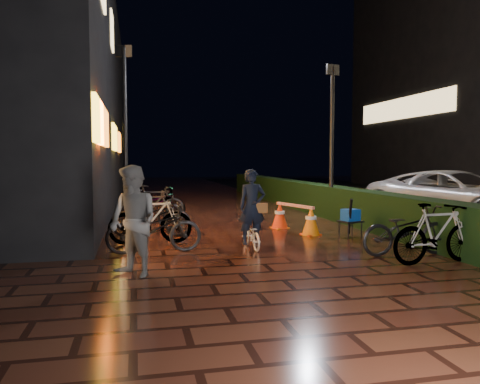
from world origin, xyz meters
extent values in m
plane|color=#381911|center=(0.00, 0.00, 0.00)|extent=(80.00, 80.00, 0.00)
cube|color=black|center=(3.30, 8.00, 0.50)|extent=(0.70, 20.00, 1.00)
imported|color=#57575A|center=(-2.78, -0.93, 0.88)|extent=(1.06, 1.08, 1.75)
imported|color=silver|center=(6.71, 3.95, 0.76)|extent=(4.27, 5.93, 1.50)
cube|color=yellow|center=(-3.45, 1.50, 2.60)|extent=(0.08, 2.00, 0.90)
cube|color=orange|center=(-3.45, 3.00, 2.60)|extent=(0.08, 3.00, 0.90)
cube|color=yellow|center=(-3.45, 9.00, 2.60)|extent=(0.08, 2.80, 0.90)
cube|color=orange|center=(-3.45, 14.00, 2.60)|extent=(0.08, 2.20, 0.90)
cube|color=#FFD88C|center=(-3.45, 8.50, 6.20)|extent=(0.06, 1.20, 1.20)
cube|color=black|center=(17.50, 18.00, 7.00)|extent=(8.00, 14.00, 14.00)
cube|color=#FFD88C|center=(13.45, 18.00, 5.00)|extent=(0.06, 10.00, 1.30)
cylinder|color=black|center=(3.04, 4.82, 2.30)|extent=(0.15, 0.15, 4.59)
cube|color=black|center=(3.04, 4.82, 4.50)|extent=(0.45, 0.18, 0.31)
cylinder|color=black|center=(-3.04, 6.88, 2.65)|extent=(0.17, 0.17, 5.31)
cube|color=black|center=(-3.04, 6.88, 5.20)|extent=(0.52, 0.19, 0.36)
imported|color=white|center=(-0.43, 0.93, 0.30)|extent=(0.44, 1.16, 0.60)
imported|color=black|center=(-0.42, 0.84, 0.87)|extent=(0.57, 0.39, 1.53)
cube|color=brown|center=(-0.25, 0.83, 0.85)|extent=(0.27, 0.13, 0.20)
cone|color=orange|center=(1.41, 2.28, 0.35)|extent=(0.44, 0.44, 0.71)
cone|color=#FE380D|center=(1.01, 3.53, 0.35)|extent=(0.44, 0.44, 0.71)
cube|color=#FF410D|center=(1.41, 2.28, 0.02)|extent=(0.48, 0.48, 0.03)
cube|color=orange|center=(1.01, 3.53, 0.02)|extent=(0.48, 0.48, 0.03)
cube|color=red|center=(1.21, 2.90, 0.67)|extent=(0.53, 1.46, 0.07)
cube|color=black|center=(2.23, 1.83, 0.37)|extent=(0.59, 0.53, 0.04)
cylinder|color=black|center=(2.08, 1.62, 0.17)|extent=(0.03, 0.03, 0.35)
cylinder|color=black|center=(2.47, 1.73, 0.17)|extent=(0.03, 0.03, 0.35)
cylinder|color=black|center=(2.00, 1.94, 0.17)|extent=(0.03, 0.03, 0.35)
cylinder|color=black|center=(2.38, 2.05, 0.17)|extent=(0.03, 0.03, 0.35)
cube|color=#0D42B3|center=(2.23, 1.83, 0.52)|extent=(0.43, 0.40, 0.27)
cylinder|color=black|center=(2.14, 1.67, 0.50)|extent=(0.18, 0.39, 0.88)
imported|color=black|center=(-2.43, 1.90, 0.54)|extent=(1.80, 0.53, 1.08)
imported|color=black|center=(-2.40, 0.89, 0.49)|extent=(1.87, 0.69, 0.97)
imported|color=black|center=(-2.38, 2.80, 0.49)|extent=(1.90, 0.81, 0.97)
imported|color=black|center=(-2.16, 6.24, 0.49)|extent=(1.88, 0.71, 0.97)
imported|color=black|center=(-2.42, 3.84, 0.54)|extent=(1.81, 0.55, 1.08)
imported|color=black|center=(-2.22, 5.65, 0.54)|extent=(1.82, 0.59, 1.08)
imported|color=black|center=(2.42, -1.17, 0.54)|extent=(1.84, 0.67, 1.08)
imported|color=black|center=(2.31, -0.41, 0.49)|extent=(1.86, 0.66, 0.97)
camera|label=1|loc=(-2.73, -8.35, 1.84)|focal=35.00mm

